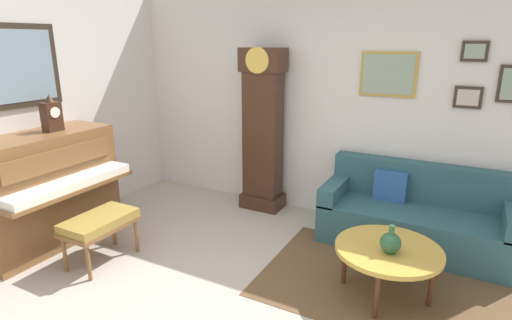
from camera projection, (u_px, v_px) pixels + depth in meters
name	position (u px, v px, depth m)	size (l,w,h in m)	color
ground_plane	(215.00, 319.00, 3.27)	(6.40, 6.00, 0.10)	#B2A899
wall_back	(324.00, 101.00, 4.88)	(5.30, 0.13, 2.80)	silver
area_rug	(382.00, 283.00, 3.65)	(2.10, 1.50, 0.01)	brown
piano	(46.00, 189.00, 4.26)	(0.87, 1.44, 1.19)	brown
piano_bench	(100.00, 223.00, 3.92)	(0.42, 0.70, 0.48)	brown
grandfather_clock	(263.00, 135.00, 5.07)	(0.52, 0.34, 2.03)	#3D2316
couch	(415.00, 217.00, 4.29)	(1.90, 0.80, 0.84)	#2D565B
coffee_table	(388.00, 251.00, 3.39)	(0.88, 0.88, 0.45)	gold
mantel_clock	(51.00, 115.00, 4.20)	(0.13, 0.18, 0.38)	#3D2316
green_jug	(391.00, 243.00, 3.29)	(0.17, 0.17, 0.24)	#234C33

